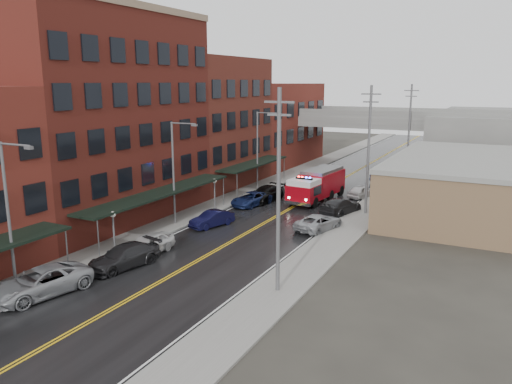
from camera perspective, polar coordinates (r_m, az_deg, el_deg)
The scene contains 32 objects.
road at distance 46.11m, azimuth 2.08°, elevation -2.95°, with size 11.00×160.00×0.02m, color black.
sidewalk_left at distance 49.50m, azimuth -5.60°, elevation -1.84°, with size 3.00×160.00×0.15m, color slate.
sidewalk_right at distance 43.65m, azimuth 10.83°, elevation -3.98°, with size 3.00×160.00×0.15m, color slate.
curb_left at distance 48.66m, azimuth -3.96°, elevation -2.07°, with size 0.30×160.00×0.15m, color gray.
curb_right at distance 44.11m, azimuth 8.77°, elevation -3.72°, with size 0.30×160.00×0.15m, color gray.
brick_building_b at distance 46.30m, azimuth -16.93°, elevation 7.89°, with size 9.00×20.00×18.00m, color #4E1614.
brick_building_c at distance 60.24m, azimuth -5.21°, elevation 7.89°, with size 9.00×15.00×15.00m, color #5A271B.
brick_building_far at distance 75.71m, azimuth 1.93°, elevation 7.74°, with size 9.00×20.00×12.00m, color maroon.
tan_building at distance 51.35m, azimuth 23.49°, elevation 0.46°, with size 14.00×22.00×5.00m, color olive.
right_far_block at distance 80.77m, azimuth 26.48°, elevation 5.31°, with size 18.00×30.00×8.00m, color slate.
awning_1 at distance 43.38m, azimuth -10.87°, elevation -0.11°, with size 2.60×18.00×3.09m.
awning_2 at distance 57.92m, azimuth -0.23°, elevation 3.26°, with size 2.60×13.00×3.09m.
globe_lamp_1 at distance 37.70m, azimuth -16.01°, elevation -3.35°, with size 0.44×0.44×3.12m.
globe_lamp_2 at distance 48.53m, azimuth -4.76°, elevation 0.59°, with size 0.44×0.44×3.12m.
street_lamp_0 at distance 31.97m, azimuth -26.26°, elevation -1.66°, with size 2.64×0.22×9.00m.
street_lamp_1 at distance 43.19m, azimuth -9.18°, elevation 2.87°, with size 2.64×0.22×9.00m.
street_lamp_2 at distance 56.75m, azimuth 0.38°, elevation 5.31°, with size 2.64×0.22×9.00m.
utility_pole_0 at distance 28.45m, azimuth 2.59°, elevation 0.34°, with size 1.80×0.24×12.00m.
utility_pole_1 at distance 47.15m, azimuth 12.74°, elevation 4.90°, with size 1.80×0.24×12.00m.
utility_pole_2 at distance 66.61m, azimuth 17.09°, elevation 6.81°, with size 1.80×0.24×12.00m.
overpass at distance 74.97m, azimuth 12.58°, elevation 7.39°, with size 40.00×10.00×7.50m.
fire_truck at distance 52.76m, azimuth 6.94°, elevation 0.88°, with size 4.16×9.02×3.21m.
parked_car_left_2 at distance 32.25m, azimuth -23.37°, elevation -9.44°, with size 2.69×5.84×1.62m, color gray.
parked_car_left_3 at distance 35.06m, azimuth -14.85°, elevation -7.13°, with size 2.14×5.25×1.52m, color black.
parked_car_left_4 at distance 37.18m, azimuth -12.28°, elevation -5.84°, with size 1.83×4.55×1.55m, color silver.
parked_car_left_5 at distance 43.32m, azimuth -5.07°, elevation -3.09°, with size 1.45×4.17×1.37m, color black.
parked_car_left_6 at distance 50.47m, azimuth -0.56°, elevation -0.81°, with size 2.23×4.84×1.34m, color navy.
parked_car_left_7 at distance 52.27m, azimuth 1.07°, elevation -0.22°, with size 2.19×5.39×1.56m, color black.
parked_car_right_0 at distance 42.51m, azimuth 7.19°, elevation -3.45°, with size 2.27×4.91×1.37m, color #93969A.
parked_car_right_1 at distance 48.00m, azimuth 9.64°, elevation -1.58°, with size 2.11×5.20×1.51m, color #232426.
parked_car_right_2 at distance 55.13m, azimuth 12.02°, elevation 0.09°, with size 1.64×4.08×1.39m, color silver.
parked_car_right_3 at distance 65.11m, azimuth 14.16°, elevation 1.93°, with size 1.62×4.65×1.53m, color black.
Camera 1 is at (18.66, -10.34, 12.30)m, focal length 35.00 mm.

